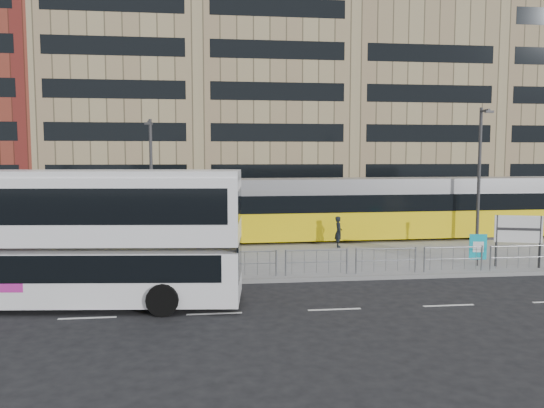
{
  "coord_description": "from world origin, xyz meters",
  "views": [
    {
      "loc": [
        -2.12,
        -20.94,
        5.11
      ],
      "look_at": [
        1.08,
        6.0,
        2.66
      ],
      "focal_mm": 35.0,
      "sensor_mm": 36.0,
      "label": 1
    }
  ],
  "objects": [
    {
      "name": "ground",
      "position": [
        0.0,
        0.0,
        0.0
      ],
      "size": [
        120.0,
        120.0,
        0.0
      ],
      "primitive_type": "plane",
      "color": "black",
      "rests_on": "ground"
    },
    {
      "name": "plaza",
      "position": [
        0.0,
        12.0,
        0.07
      ],
      "size": [
        64.0,
        24.0,
        0.15
      ],
      "primitive_type": "cube",
      "color": "gray",
      "rests_on": "ground"
    },
    {
      "name": "kerb",
      "position": [
        0.0,
        0.05,
        0.07
      ],
      "size": [
        64.0,
        0.25,
        0.17
      ],
      "primitive_type": "cube",
      "color": "gray",
      "rests_on": "ground"
    },
    {
      "name": "building_row",
      "position": [
        1.55,
        34.27,
        12.91
      ],
      "size": [
        70.4,
        18.4,
        31.2
      ],
      "color": "maroon",
      "rests_on": "ground"
    },
    {
      "name": "pedestrian_barrier",
      "position": [
        2.0,
        0.5,
        0.98
      ],
      "size": [
        32.07,
        0.07,
        1.1
      ],
      "color": "gray",
      "rests_on": "plaza"
    },
    {
      "name": "road_markings",
      "position": [
        1.0,
        -4.0,
        0.01
      ],
      "size": [
        62.0,
        0.12,
        0.01
      ],
      "primitive_type": "cube",
      "color": "white",
      "rests_on": "ground"
    },
    {
      "name": "double_decker_bus",
      "position": [
        -6.85,
        -2.38,
        2.5
      ],
      "size": [
        11.79,
        3.84,
        4.63
      ],
      "rotation": [
        0.0,
        0.0,
        -0.1
      ],
      "color": "white",
      "rests_on": "ground"
    },
    {
      "name": "tram",
      "position": [
        5.08,
        9.63,
        1.98
      ],
      "size": [
        31.05,
        3.86,
        3.65
      ],
      "rotation": [
        0.0,
        0.0,
        0.03
      ],
      "color": "yellow",
      "rests_on": "plaza"
    },
    {
      "name": "station_sign",
      "position": [
        11.58,
        1.03,
        1.76
      ],
      "size": [
        1.95,
        0.69,
        2.33
      ],
      "rotation": [
        0.0,
        0.0,
        -0.31
      ],
      "color": "#2D2D30",
      "rests_on": "plaza"
    },
    {
      "name": "ad_panel",
      "position": [
        9.95,
        1.51,
        0.99
      ],
      "size": [
        0.77,
        0.18,
        1.45
      ],
      "rotation": [
        0.0,
        0.0,
        -0.16
      ],
      "color": "#2D2D30",
      "rests_on": "plaza"
    },
    {
      "name": "pedestrian",
      "position": [
        4.86,
        7.06,
        1.0
      ],
      "size": [
        0.47,
        0.66,
        1.7
      ],
      "primitive_type": "imported",
      "rotation": [
        0.0,
        0.0,
        1.47
      ],
      "color": "black",
      "rests_on": "plaza"
    },
    {
      "name": "traffic_light_west",
      "position": [
        -2.42,
        1.21,
        2.12
      ],
      "size": [
        0.17,
        0.2,
        3.1
      ],
      "rotation": [
        0.0,
        0.0,
        -0.02
      ],
      "color": "#2D2D30",
      "rests_on": "plaza"
    },
    {
      "name": "lamp_post_west",
      "position": [
        -5.42,
        10.02,
        4.05
      ],
      "size": [
        0.45,
        1.04,
        7.07
      ],
      "color": "#2D2D30",
      "rests_on": "plaza"
    },
    {
      "name": "lamp_post_east",
      "position": [
        12.94,
        7.17,
        4.35
      ],
      "size": [
        0.45,
        1.04,
        7.65
      ],
      "color": "#2D2D30",
      "rests_on": "plaza"
    }
  ]
}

